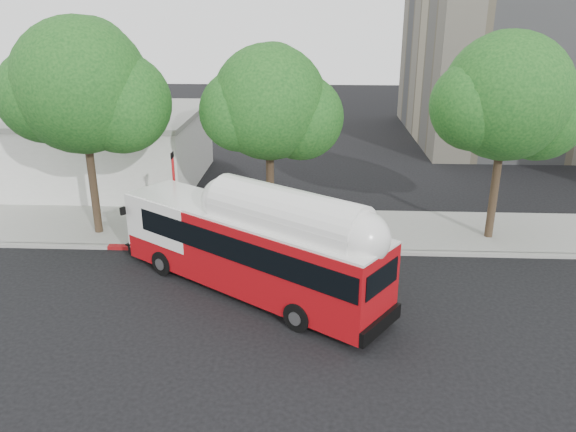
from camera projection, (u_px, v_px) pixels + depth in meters
The scene contains 10 objects.
ground at pixel (285, 295), 20.69m from camera, with size 120.00×120.00×0.00m, color black.
sidewalk at pixel (292, 228), 26.74m from camera, with size 60.00×5.00×0.15m, color gray.
curb_strip at pixel (290, 250), 24.31m from camera, with size 60.00×0.30×0.15m, color gray.
red_curb_segment at pixel (221, 249), 24.45m from camera, with size 10.00×0.32×0.16m, color maroon.
street_tree_left at pixel (93, 91), 23.97m from camera, with size 6.67×5.80×9.74m.
street_tree_mid at pixel (279, 107), 24.32m from camera, with size 5.75×5.00×8.62m.
street_tree_right at pixel (516, 101), 23.55m from camera, with size 6.21×5.40×9.18m.
low_commercial_bldg at pixel (65, 146), 33.67m from camera, with size 16.20×10.20×4.25m.
transit_bus at pixel (250, 251), 20.44m from camera, with size 10.83×8.45×3.49m.
signal_pole at pixel (175, 198), 24.50m from camera, with size 0.12×0.40×4.19m.
Camera 1 is at (1.00, -18.33, 9.98)m, focal length 35.00 mm.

